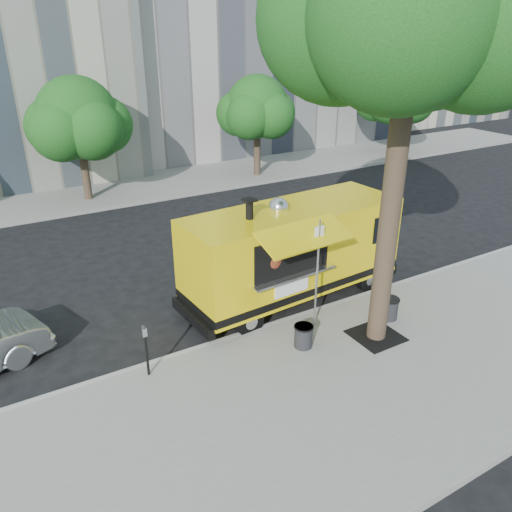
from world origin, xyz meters
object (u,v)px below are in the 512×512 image
Objects in this scene: far_tree_c at (257,107)px; parking_meter at (146,344)px; food_truck at (293,250)px; trash_bin_right at (389,308)px; far_tree_b at (77,118)px; sign_post at (317,268)px; far_tree_d at (396,92)px; trash_bin_left at (303,335)px.

far_tree_c reaches higher than parking_meter.
food_truck reaches higher than trash_bin_right.
food_truck is at bearing -116.24° from far_tree_c.
far_tree_b is 14.61m from sign_post.
sign_post is 1.79m from food_truck.
far_tree_c reaches higher than food_truck.
far_tree_b is 14.48m from parking_meter.
far_tree_b is at bearing 106.68° from trash_bin_right.
parking_meter is at bearing 171.54° from trash_bin_right.
sign_post is 4.64m from parking_meter.
far_tree_d reaches higher than trash_bin_right.
far_tree_b is at bearing 178.09° from far_tree_c.
food_truck reaches higher than trash_bin_left.
food_truck is 2.92m from trash_bin_left.
far_tree_d reaches higher than far_tree_c.
sign_post is 0.43× the size of food_truck.
food_truck is at bearing 76.26° from sign_post.
parking_meter is at bearing 166.76° from trash_bin_left.
far_tree_c is 3.90× the size of parking_meter.
sign_post reaches higher than trash_bin_left.
parking_meter is 5.23m from food_truck.
far_tree_d is at bearing 33.91° from food_truck.
parking_meter is (-4.55, 0.20, -0.87)m from sign_post.
sign_post is at bearing -139.30° from far_tree_d.
trash_bin_right is (1.53, -2.48, -1.11)m from food_truck.
food_truck is 11.44× the size of trash_bin_right.
far_tree_d is 25.38m from parking_meter.
far_tree_c is at bearing -1.91° from far_tree_b.
trash_bin_left is (-0.84, -0.67, -1.38)m from sign_post.
sign_post is (2.55, -14.25, -1.98)m from far_tree_b.
sign_post is 2.25× the size of parking_meter.
far_tree_d is 9.56× the size of trash_bin_left.
far_tree_c is 15.48m from sign_post.
trash_bin_right is (6.50, -0.97, -0.51)m from parking_meter.
far_tree_b is at bearing 100.15° from sign_post.
far_tree_c is at bearing 59.88° from food_truck.
far_tree_c is at bearing 65.19° from sign_post.
far_tree_d is at bearing 40.70° from sign_post.
food_truck is (-16.03, -12.43, -2.31)m from far_tree_d.
far_tree_b is 15.39m from trash_bin_left.
sign_post is at bearing 158.54° from trash_bin_right.
parking_meter is 6.59m from trash_bin_right.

